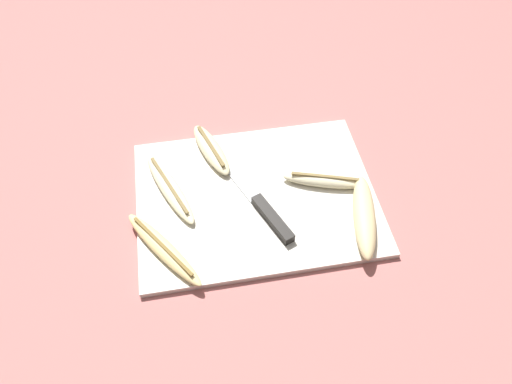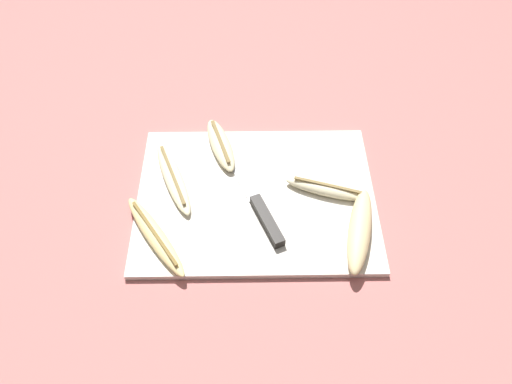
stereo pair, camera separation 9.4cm
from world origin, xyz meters
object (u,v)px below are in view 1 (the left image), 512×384
(banana_cream_curved, at_px, (211,149))
(banana_golden_short, at_px, (163,249))
(banana_pale_long, at_px, (170,188))
(banana_ripe_center, at_px, (364,216))
(banana_bright_far, at_px, (324,180))
(knife, at_px, (265,209))

(banana_cream_curved, distance_m, banana_golden_short, 0.24)
(banana_pale_long, height_order, banana_ripe_center, banana_ripe_center)
(banana_golden_short, bearing_deg, banana_pale_long, 81.60)
(banana_bright_far, height_order, banana_cream_curved, same)
(knife, distance_m, banana_cream_curved, 0.18)
(banana_cream_curved, relative_size, banana_golden_short, 0.85)
(banana_ripe_center, bearing_deg, banana_bright_far, 115.75)
(banana_cream_curved, height_order, banana_pale_long, banana_cream_curved)
(banana_cream_curved, xyz_separation_m, banana_golden_short, (-0.11, -0.22, -0.00))
(banana_bright_far, xyz_separation_m, banana_pale_long, (-0.29, 0.03, -0.00))
(banana_ripe_center, bearing_deg, knife, 163.38)
(banana_bright_far, bearing_deg, banana_golden_short, -162.31)
(banana_golden_short, xyz_separation_m, banana_pale_long, (0.02, 0.13, 0.00))
(banana_pale_long, bearing_deg, banana_cream_curved, 43.56)
(knife, xyz_separation_m, banana_bright_far, (0.13, 0.05, 0.00))
(banana_pale_long, relative_size, banana_ripe_center, 1.03)
(knife, height_order, banana_pale_long, banana_pale_long)
(banana_bright_far, distance_m, banana_ripe_center, 0.11)
(banana_cream_curved, bearing_deg, knife, -64.32)
(knife, height_order, banana_cream_curved, banana_cream_curved)
(knife, bearing_deg, banana_pale_long, 131.87)
(banana_bright_far, relative_size, banana_cream_curved, 1.03)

